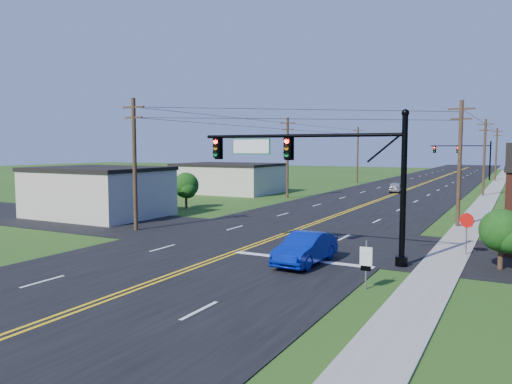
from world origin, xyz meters
The scene contains 20 objects.
ground centered at (0.00, 0.00, 0.00)m, with size 260.00×260.00×0.00m, color #234B15.
road_main centered at (0.00, 50.00, 0.02)m, with size 16.00×220.00×0.04m, color black.
road_cross centered at (0.00, 12.00, 0.02)m, with size 70.00×10.00×0.04m, color black.
sidewalk centered at (10.50, 40.00, 0.04)m, with size 2.00×160.00×0.08m, color gray.
signal_mast_main centered at (4.34, 8.00, 4.75)m, with size 11.30×0.60×7.48m.
signal_mast_far centered at (4.44, 80.00, 4.55)m, with size 10.98×0.60×7.48m.
cream_bldg_near centered at (-17.00, 14.00, 2.06)m, with size 10.20×8.20×4.10m.
cream_bldg_far centered at (-19.00, 38.00, 1.86)m, with size 12.20×9.20×3.70m.
utility_pole_left_a centered at (-9.50, 10.00, 4.72)m, with size 1.80×0.28×9.00m.
utility_pole_left_b centered at (-9.50, 35.00, 4.72)m, with size 1.80×0.28×9.00m.
utility_pole_left_c centered at (-9.50, 62.00, 4.72)m, with size 1.80×0.28×9.00m.
utility_pole_right_a centered at (9.80, 22.00, 4.72)m, with size 1.80×0.28×9.00m.
utility_pole_right_b centered at (9.80, 48.00, 4.72)m, with size 1.80×0.28×9.00m.
utility_pole_right_c centered at (9.80, 78.00, 4.72)m, with size 1.80×0.28×9.00m.
shrub_corner centered at (13.00, 9.50, 1.85)m, with size 2.00×2.00×2.86m.
tree_left centered at (-14.00, 22.00, 2.16)m, with size 2.40×2.40×3.37m.
blue_car centered at (4.56, 6.28, 0.76)m, with size 1.60×4.59×1.51m, color #071D9B.
distant_car centered at (-0.21, 47.75, 0.66)m, with size 1.55×3.86×1.32m, color #A9A9AE.
route_sign centered at (8.35, 3.39, 1.17)m, with size 0.50×0.09×2.00m.
stop_sign centered at (11.28, 11.98, 1.66)m, with size 0.77×0.36×2.30m.
Camera 1 is at (13.69, -15.98, 5.69)m, focal length 35.00 mm.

